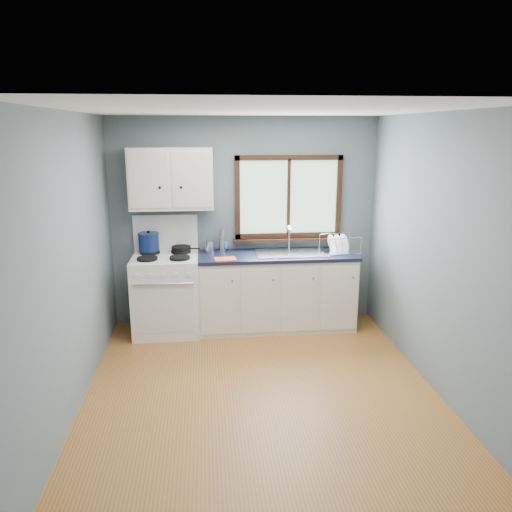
{
  "coord_description": "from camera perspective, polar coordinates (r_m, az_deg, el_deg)",
  "views": [
    {
      "loc": [
        -0.47,
        -4.17,
        2.35
      ],
      "look_at": [
        0.05,
        0.9,
        1.05
      ],
      "focal_mm": 35.0,
      "sensor_mm": 36.0,
      "label": 1
    }
  ],
  "objects": [
    {
      "name": "wall_front",
      "position": [
        2.64,
        4.96,
        -10.35
      ],
      "size": [
        3.2,
        0.02,
        2.5
      ],
      "primitive_type": "cube",
      "color": "slate",
      "rests_on": "ground"
    },
    {
      "name": "dish_towel",
      "position": [
        5.61,
        -3.54,
        -0.38
      ],
      "size": [
        0.26,
        0.2,
        0.02
      ],
      "primitive_type": "cube",
      "rotation": [
        0.0,
        0.0,
        0.1
      ],
      "color": "orange",
      "rests_on": "countertop"
    },
    {
      "name": "wall_left",
      "position": [
        4.46,
        -20.48,
        -0.89
      ],
      "size": [
        0.02,
        3.6,
        2.5
      ],
      "primitive_type": "cube",
      "color": "slate",
      "rests_on": "ground"
    },
    {
      "name": "gas_range",
      "position": [
        5.96,
        -10.2,
        -4.07
      ],
      "size": [
        0.76,
        0.69,
        1.36
      ],
      "color": "white",
      "rests_on": "floor"
    },
    {
      "name": "upper_cabinets",
      "position": [
        5.83,
        -9.68,
        8.71
      ],
      "size": [
        0.95,
        0.35,
        0.7
      ],
      "color": "silver",
      "rests_on": "wall_back"
    },
    {
      "name": "sink",
      "position": [
        5.94,
        4.08,
        -0.26
      ],
      "size": [
        0.84,
        0.46,
        0.44
      ],
      "color": "silver",
      "rests_on": "countertop"
    },
    {
      "name": "window",
      "position": [
        6.09,
        3.74,
        6.03
      ],
      "size": [
        1.36,
        0.1,
        1.03
      ],
      "color": "#9EC6A8",
      "rests_on": "wall_back"
    },
    {
      "name": "wall_right",
      "position": [
        4.78,
        20.09,
        0.13
      ],
      "size": [
        0.02,
        3.6,
        2.5
      ],
      "primitive_type": "cube",
      "color": "slate",
      "rests_on": "ground"
    },
    {
      "name": "wall_back",
      "position": [
        6.1,
        -1.34,
        3.92
      ],
      "size": [
        3.2,
        0.02,
        2.5
      ],
      "primitive_type": "cube",
      "color": "slate",
      "rests_on": "ground"
    },
    {
      "name": "base_cabinets",
      "position": [
        6.04,
        2.32,
        -4.44
      ],
      "size": [
        1.85,
        0.6,
        0.88
      ],
      "color": "silver",
      "rests_on": "floor"
    },
    {
      "name": "floor",
      "position": [
        4.81,
        0.51,
        -15.05
      ],
      "size": [
        3.2,
        3.6,
        0.02
      ],
      "primitive_type": "cube",
      "color": "#A3672C",
      "rests_on": "ground"
    },
    {
      "name": "stockpot",
      "position": [
        5.98,
        -12.16,
        1.61
      ],
      "size": [
        0.26,
        0.26,
        0.24
      ],
      "rotation": [
        0.0,
        0.0,
        -0.07
      ],
      "color": "#0E1C49",
      "rests_on": "gas_range"
    },
    {
      "name": "countertop",
      "position": [
        5.9,
        2.37,
        0.07
      ],
      "size": [
        1.89,
        0.64,
        0.04
      ],
      "primitive_type": "cube",
      "color": "black",
      "rests_on": "base_cabinets"
    },
    {
      "name": "ceiling",
      "position": [
        4.2,
        0.59,
        16.5
      ],
      "size": [
        3.2,
        3.6,
        0.02
      ],
      "primitive_type": "cube",
      "color": "white",
      "rests_on": "wall_back"
    },
    {
      "name": "skillet",
      "position": [
        5.96,
        -8.53,
        0.9
      ],
      "size": [
        0.36,
        0.27,
        0.04
      ],
      "rotation": [
        0.0,
        0.0,
        -0.24
      ],
      "color": "black",
      "rests_on": "gas_range"
    },
    {
      "name": "thermos",
      "position": [
        5.99,
        -3.91,
        1.83
      ],
      "size": [
        0.07,
        0.07,
        0.28
      ],
      "primitive_type": "cylinder",
      "rotation": [
        0.0,
        0.0,
        -0.1
      ],
      "color": "silver",
      "rests_on": "countertop"
    },
    {
      "name": "dish_rack",
      "position": [
        6.03,
        9.47,
        0.96
      ],
      "size": [
        0.47,
        0.39,
        0.22
      ],
      "rotation": [
        0.0,
        0.0,
        0.18
      ],
      "color": "silver",
      "rests_on": "countertop"
    },
    {
      "name": "soap_bottle",
      "position": [
        6.01,
        -3.81,
        1.85
      ],
      "size": [
        0.13,
        0.13,
        0.27
      ],
      "primitive_type": "imported",
      "rotation": [
        0.0,
        0.0,
        -0.29
      ],
      "color": "#3387D6",
      "rests_on": "countertop"
    },
    {
      "name": "utensil_crock",
      "position": [
        5.99,
        -5.33,
        1.13
      ],
      "size": [
        0.12,
        0.12,
        0.34
      ],
      "rotation": [
        0.0,
        0.0,
        -0.1
      ],
      "color": "silver",
      "rests_on": "countertop"
    }
  ]
}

